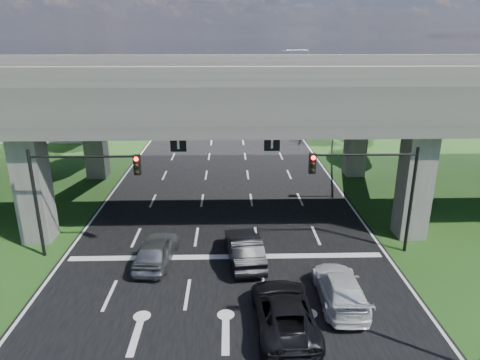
{
  "coord_description": "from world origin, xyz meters",
  "views": [
    {
      "loc": [
        0.2,
        -17.22,
        11.43
      ],
      "look_at": [
        0.83,
        6.67,
        3.37
      ],
      "focal_mm": 32.0,
      "sensor_mm": 36.0,
      "label": 1
    }
  ],
  "objects_px": {
    "signal_left": "(75,183)",
    "streetlight_beyond": "(304,81)",
    "car_silver": "(156,250)",
    "car_trailing": "(284,311)",
    "signal_right": "(374,181)",
    "car_dark": "(244,248)",
    "car_white": "(340,288)",
    "streetlight_far": "(331,97)"
  },
  "relations": [
    {
      "from": "signal_right",
      "to": "car_dark",
      "type": "bearing_deg",
      "value": -172.18
    },
    {
      "from": "signal_right",
      "to": "car_white",
      "type": "xyz_separation_m",
      "value": [
        -2.7,
        -4.71,
        -3.47
      ]
    },
    {
      "from": "car_silver",
      "to": "car_trailing",
      "type": "relative_size",
      "value": 0.85
    },
    {
      "from": "streetlight_far",
      "to": "car_white",
      "type": "height_order",
      "value": "streetlight_far"
    },
    {
      "from": "car_silver",
      "to": "signal_left",
      "type": "bearing_deg",
      "value": -8.18
    },
    {
      "from": "streetlight_beyond",
      "to": "car_trailing",
      "type": "distance_m",
      "value": 43.41
    },
    {
      "from": "signal_right",
      "to": "streetlight_far",
      "type": "xyz_separation_m",
      "value": [
        2.27,
        20.06,
        1.66
      ]
    },
    {
      "from": "signal_left",
      "to": "car_trailing",
      "type": "bearing_deg",
      "value": -31.87
    },
    {
      "from": "signal_left",
      "to": "streetlight_far",
      "type": "distance_m",
      "value": 26.95
    },
    {
      "from": "car_silver",
      "to": "signal_right",
      "type": "bearing_deg",
      "value": -170.7
    },
    {
      "from": "signal_left",
      "to": "car_white",
      "type": "bearing_deg",
      "value": -19.98
    },
    {
      "from": "signal_left",
      "to": "car_silver",
      "type": "xyz_separation_m",
      "value": [
        4.15,
        -0.94,
        -3.41
      ]
    },
    {
      "from": "car_silver",
      "to": "car_dark",
      "type": "relative_size",
      "value": 0.94
    },
    {
      "from": "signal_left",
      "to": "streetlight_beyond",
      "type": "xyz_separation_m",
      "value": [
        17.92,
        36.06,
        1.66
      ]
    },
    {
      "from": "signal_left",
      "to": "car_white",
      "type": "distance_m",
      "value": 14.2
    },
    {
      "from": "streetlight_beyond",
      "to": "car_trailing",
      "type": "bearing_deg",
      "value": -100.28
    },
    {
      "from": "car_dark",
      "to": "car_trailing",
      "type": "xyz_separation_m",
      "value": [
        1.44,
        -5.42,
        -0.06
      ]
    },
    {
      "from": "signal_right",
      "to": "streetlight_beyond",
      "type": "xyz_separation_m",
      "value": [
        2.27,
        36.06,
        1.66
      ]
    },
    {
      "from": "streetlight_far",
      "to": "streetlight_beyond",
      "type": "height_order",
      "value": "same"
    },
    {
      "from": "signal_right",
      "to": "car_white",
      "type": "relative_size",
      "value": 1.26
    },
    {
      "from": "signal_right",
      "to": "signal_left",
      "type": "relative_size",
      "value": 1.0
    },
    {
      "from": "signal_left",
      "to": "car_trailing",
      "type": "xyz_separation_m",
      "value": [
        10.23,
        -6.36,
        -3.44
      ]
    },
    {
      "from": "signal_left",
      "to": "streetlight_far",
      "type": "bearing_deg",
      "value": 48.22
    },
    {
      "from": "streetlight_far",
      "to": "streetlight_beyond",
      "type": "bearing_deg",
      "value": 90.0
    },
    {
      "from": "car_trailing",
      "to": "car_white",
      "type": "bearing_deg",
      "value": -150.72
    },
    {
      "from": "streetlight_beyond",
      "to": "signal_left",
      "type": "bearing_deg",
      "value": -116.43
    },
    {
      "from": "streetlight_beyond",
      "to": "car_trailing",
      "type": "xyz_separation_m",
      "value": [
        -7.69,
        -42.42,
        -5.1
      ]
    },
    {
      "from": "signal_left",
      "to": "car_dark",
      "type": "relative_size",
      "value": 1.28
    },
    {
      "from": "streetlight_beyond",
      "to": "car_dark",
      "type": "relative_size",
      "value": 2.14
    },
    {
      "from": "signal_left",
      "to": "streetlight_beyond",
      "type": "bearing_deg",
      "value": 63.57
    },
    {
      "from": "signal_left",
      "to": "car_dark",
      "type": "height_order",
      "value": "signal_left"
    },
    {
      "from": "signal_right",
      "to": "streetlight_beyond",
      "type": "distance_m",
      "value": 36.17
    },
    {
      "from": "streetlight_beyond",
      "to": "car_trailing",
      "type": "height_order",
      "value": "streetlight_beyond"
    },
    {
      "from": "streetlight_beyond",
      "to": "car_silver",
      "type": "distance_m",
      "value": 39.8
    },
    {
      "from": "car_silver",
      "to": "car_white",
      "type": "height_order",
      "value": "car_silver"
    },
    {
      "from": "signal_left",
      "to": "car_white",
      "type": "relative_size",
      "value": 1.26
    },
    {
      "from": "signal_right",
      "to": "car_silver",
      "type": "height_order",
      "value": "signal_right"
    },
    {
      "from": "streetlight_far",
      "to": "car_trailing",
      "type": "xyz_separation_m",
      "value": [
        -7.69,
        -26.42,
        -5.1
      ]
    },
    {
      "from": "car_silver",
      "to": "car_dark",
      "type": "bearing_deg",
      "value": -175.39
    },
    {
      "from": "signal_left",
      "to": "car_trailing",
      "type": "height_order",
      "value": "signal_left"
    },
    {
      "from": "car_white",
      "to": "streetlight_far",
      "type": "bearing_deg",
      "value": -100.32
    },
    {
      "from": "streetlight_beyond",
      "to": "car_white",
      "type": "bearing_deg",
      "value": -96.96
    }
  ]
}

